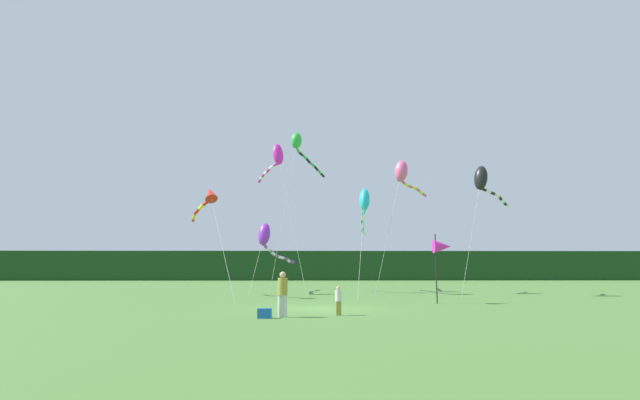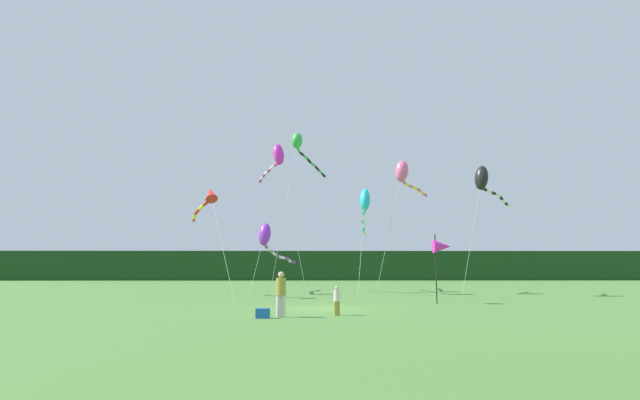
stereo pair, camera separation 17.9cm
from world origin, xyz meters
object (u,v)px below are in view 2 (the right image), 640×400
at_px(person_adult, 281,292).
at_px(cooler_box, 263,313).
at_px(kite_purple, 268,239).
at_px(kite_magenta, 277,157).
at_px(kite_green, 300,145).
at_px(kite_rainbow, 403,173).
at_px(kite_black, 483,180).
at_px(kite_cyan, 365,204).
at_px(kite_red, 208,198).
at_px(banner_flag_pole, 442,247).
at_px(person_child, 337,299).

bearing_deg(person_adult, cooler_box, -150.72).
bearing_deg(cooler_box, person_adult, 29.28).
relative_size(kite_purple, kite_magenta, 0.77).
distance_m(kite_green, kite_rainbow, 8.67).
relative_size(person_adult, kite_black, 0.20).
relative_size(person_adult, kite_cyan, 0.15).
height_order(kite_red, kite_purple, kite_red).
distance_m(kite_rainbow, kite_magenta, 9.39).
height_order(banner_flag_pole, kite_red, kite_red).
relative_size(person_child, kite_black, 0.13).
distance_m(cooler_box, kite_purple, 16.57).
bearing_deg(person_child, kite_magenta, 102.26).
distance_m(kite_purple, kite_cyan, 7.25).
distance_m(person_adult, kite_green, 21.86).
height_order(kite_red, kite_rainbow, kite_rainbow).
xyz_separation_m(cooler_box, kite_rainbow, (8.29, 16.26, 8.36)).
bearing_deg(kite_black, banner_flag_pole, -125.18).
bearing_deg(kite_rainbow, person_child, -109.96).
distance_m(person_child, kite_red, 14.40).
distance_m(person_adult, kite_red, 13.83).
bearing_deg(person_adult, kite_cyan, 72.71).
bearing_deg(kite_cyan, cooler_box, -108.97).
bearing_deg(kite_purple, kite_red, -129.59).
height_order(kite_purple, kite_black, kite_black).
relative_size(cooler_box, kite_purple, 0.06).
relative_size(banner_flag_pole, kite_red, 0.44).
height_order(kite_red, kite_cyan, kite_cyan).
bearing_deg(kite_red, kite_green, 53.80).
xyz_separation_m(banner_flag_pole, kite_green, (-7.66, 12.66, 8.51)).
height_order(kite_purple, kite_cyan, kite_cyan).
relative_size(person_adult, kite_red, 0.21).
distance_m(kite_rainbow, kite_cyan, 3.66).
distance_m(person_child, kite_cyan, 16.21).
relative_size(cooler_box, kite_magenta, 0.05).
bearing_deg(kite_magenta, person_adult, -85.03).
bearing_deg(kite_purple, kite_green, 58.23).
height_order(kite_purple, kite_magenta, kite_magenta).
bearing_deg(kite_magenta, kite_cyan, -15.18).
height_order(kite_green, kite_magenta, kite_green).
bearing_deg(kite_rainbow, kite_magenta, 171.21).
bearing_deg(kite_purple, banner_flag_pole, -43.23).
distance_m(person_child, kite_purple, 15.99).
bearing_deg(banner_flag_pole, kite_cyan, 108.18).
bearing_deg(person_adult, person_child, 16.71).
distance_m(kite_red, kite_green, 10.73).
xyz_separation_m(cooler_box, kite_magenta, (-0.88, 17.68, 9.79)).
distance_m(person_child, banner_flag_pole, 8.52).
relative_size(person_adult, kite_green, 0.14).
bearing_deg(person_adult, kite_black, 46.52).
relative_size(kite_red, kite_magenta, 0.72).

